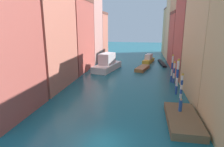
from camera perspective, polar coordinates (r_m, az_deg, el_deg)
ground_plane at (r=39.67m, az=4.95°, el=-0.08°), size 154.00×154.00×0.00m
building_left_1 at (r=32.20m, az=-19.65°, el=11.78°), size 6.70×11.31×17.63m
building_left_2 at (r=43.00m, az=-11.69°, el=11.18°), size 6.70×11.91×15.38m
building_left_3 at (r=52.99m, az=-7.54°, el=15.10°), size 6.70×9.25×21.38m
building_left_4 at (r=61.36m, az=-4.98°, el=11.39°), size 6.70×7.84×13.62m
building_right_1 at (r=28.48m, az=29.41°, el=11.28°), size 6.70×12.15×18.32m
building_right_2 at (r=39.78m, az=23.98°, el=13.05°), size 6.70×10.78×19.51m
building_right_3 at (r=50.29m, az=20.77°, el=9.57°), size 6.70×9.94×12.95m
building_right_4 at (r=60.81m, az=19.14°, el=12.77°), size 6.70×10.84×18.08m
building_right_5 at (r=70.98m, az=17.79°, el=11.86°), size 6.70×9.36×15.38m
waterfront_dock at (r=21.39m, az=20.31°, el=-12.67°), size 3.12×7.03×0.75m
person_on_dock at (r=21.98m, az=19.70°, el=-8.87°), size 0.36×0.36×1.46m
mooring_pole_0 at (r=25.95m, az=19.94°, el=-4.02°), size 0.31×0.31×3.90m
mooring_pole_1 at (r=28.77m, az=18.89°, el=-0.83°), size 0.32×0.32×5.21m
mooring_pole_2 at (r=30.58m, az=18.76°, el=-0.38°), size 0.30×0.30×4.77m
mooring_pole_3 at (r=34.44m, az=17.98°, el=0.44°), size 0.35×0.35×3.83m
mooring_pole_4 at (r=34.76m, az=17.42°, el=1.52°), size 0.31×0.31×4.91m
vaporetto_white at (r=42.72m, az=-1.47°, el=2.86°), size 5.31×9.68×3.75m
gondola_black at (r=51.28m, az=14.60°, el=3.01°), size 1.60×8.98×0.43m
motorboat_0 at (r=52.53m, az=10.81°, el=4.18°), size 3.34×6.59×2.24m
motorboat_1 at (r=43.51m, az=9.04°, el=1.56°), size 3.35×6.18×0.73m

